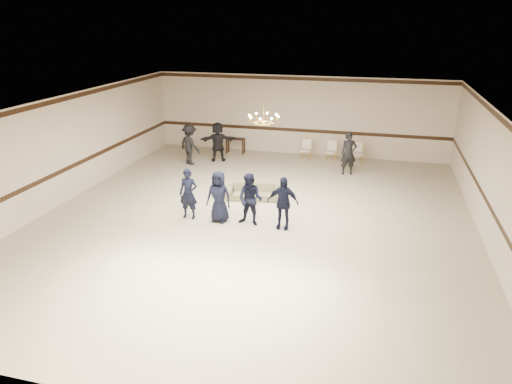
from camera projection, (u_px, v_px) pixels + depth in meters
The scene contains 16 objects.
room at pixel (255, 165), 12.70m from camera, with size 12.01×14.01×3.21m.
chair_rail at pixel (298, 130), 19.23m from camera, with size 12.00×0.02×0.14m, color black.
crown_molding at pixel (300, 79), 18.50m from camera, with size 12.00×0.02×0.14m, color black.
chandelier at pixel (264, 112), 13.15m from camera, with size 0.94×0.94×0.89m, color gold, non-canonical shape.
boy_a at pixel (188, 194), 13.09m from camera, with size 0.53×0.35×1.46m, color black.
boy_b at pixel (219, 197), 12.87m from camera, with size 0.71×0.46×1.46m, color black.
boy_c at pixel (250, 200), 12.66m from camera, with size 0.71×0.55×1.46m, color black.
boy_d at pixel (283, 203), 12.44m from camera, with size 0.85×0.36×1.46m, color black.
settee at pixel (253, 191), 14.66m from camera, with size 1.71×0.67×0.50m, color #75724E.
adult_left at pixel (190, 145), 17.92m from camera, with size 1.01×0.58×1.56m, color black.
adult_mid at pixel (218, 142), 18.34m from camera, with size 1.45×0.46×1.56m, color black.
adult_right at pixel (349, 153), 16.76m from camera, with size 0.57×0.37×1.56m, color black.
banquet_chair_left at pixel (306, 150), 18.58m from camera, with size 0.40×0.40×0.83m, color beige, non-canonical shape.
banquet_chair_mid at pixel (331, 152), 18.34m from camera, with size 0.40×0.40×0.83m, color beige, non-canonical shape.
banquet_chair_right at pixel (357, 153), 18.11m from camera, with size 0.40×0.40×0.83m, color beige, non-canonical shape.
console_table at pixel (236, 146), 19.51m from camera, with size 0.78×0.33×0.66m, color black.
Camera 1 is at (3.13, -11.73, 5.38)m, focal length 32.79 mm.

